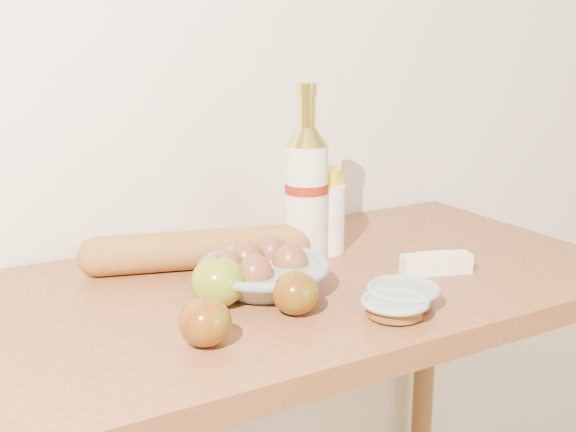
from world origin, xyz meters
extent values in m
cube|color=silver|center=(0.00, 1.51, 1.30)|extent=(3.50, 0.02, 2.60)
cube|color=#9B5A32|center=(0.00, 1.18, 0.88)|extent=(1.20, 0.60, 0.04)
cylinder|color=brown|center=(0.55, 1.43, 0.43)|extent=(0.05, 0.05, 0.86)
cylinder|color=beige|center=(0.11, 1.27, 1.00)|extent=(0.10, 0.10, 0.21)
cylinder|color=maroon|center=(0.11, 1.27, 1.03)|extent=(0.10, 0.10, 0.02)
cone|color=gold|center=(0.11, 1.27, 1.12)|extent=(0.10, 0.10, 0.03)
cylinder|color=gold|center=(0.11, 1.27, 1.17)|extent=(0.04, 0.04, 0.05)
cylinder|color=gold|center=(0.11, 1.27, 1.20)|extent=(0.04, 0.04, 0.02)
cylinder|color=white|center=(0.15, 1.29, 0.96)|extent=(0.10, 0.10, 0.13)
cylinder|color=#FFD8D5|center=(0.15, 1.29, 0.96)|extent=(0.10, 0.10, 0.03)
cylinder|color=yellow|center=(0.15, 1.29, 1.04)|extent=(0.09, 0.09, 0.03)
torus|color=gray|center=(-0.04, 1.16, 0.94)|extent=(0.26, 0.26, 0.02)
ellipsoid|color=brown|center=(-0.07, 1.13, 0.94)|extent=(0.07, 0.07, 0.07)
ellipsoid|color=brown|center=(0.00, 1.15, 0.94)|extent=(0.07, 0.07, 0.07)
ellipsoid|color=brown|center=(-0.05, 1.20, 0.94)|extent=(0.07, 0.07, 0.07)
ellipsoid|color=brown|center=(-0.10, 1.17, 0.94)|extent=(0.07, 0.07, 0.07)
ellipsoid|color=brown|center=(0.00, 1.20, 0.94)|extent=(0.07, 0.07, 0.07)
cylinder|color=#B07635|center=(-0.09, 1.31, 0.93)|extent=(0.35, 0.16, 0.07)
sphere|color=#B07635|center=(-0.25, 1.36, 0.93)|extent=(0.09, 0.09, 0.07)
sphere|color=#B07635|center=(0.08, 1.26, 0.93)|extent=(0.09, 0.09, 0.07)
ellipsoid|color=olive|center=(-0.13, 1.14, 0.94)|extent=(0.11, 0.11, 0.08)
cylinder|color=#4D3419|center=(-0.13, 1.14, 0.97)|extent=(0.01, 0.01, 0.01)
ellipsoid|color=#93080B|center=(-0.20, 1.02, 0.93)|extent=(0.08, 0.08, 0.07)
cylinder|color=#50331A|center=(-0.20, 1.02, 0.96)|extent=(0.01, 0.01, 0.01)
ellipsoid|color=maroon|center=(-0.04, 1.05, 0.93)|extent=(0.08, 0.08, 0.06)
cylinder|color=#4B3319|center=(-0.04, 1.05, 0.96)|extent=(0.01, 0.01, 0.01)
torus|color=#909E98|center=(0.07, 0.97, 0.92)|extent=(0.12, 0.12, 0.01)
cylinder|color=brown|center=(0.07, 0.97, 0.91)|extent=(0.10, 0.10, 0.02)
torus|color=#8D9994|center=(0.11, 1.00, 0.93)|extent=(0.13, 0.13, 0.01)
cylinder|color=brown|center=(0.11, 1.00, 0.92)|extent=(0.11, 0.11, 0.02)
cube|color=#F6ECBE|center=(0.25, 1.08, 0.92)|extent=(0.12, 0.07, 0.03)
cube|color=#F3E8CE|center=(0.25, 1.08, 0.92)|extent=(0.07, 0.05, 0.04)
camera|label=1|loc=(-0.55, 0.20, 1.31)|focal=45.00mm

